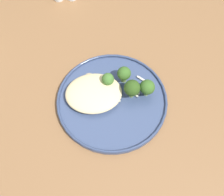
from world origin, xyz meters
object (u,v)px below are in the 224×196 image
(broccoli_floret_small_sprig, at_px, (108,81))
(broccoli_floret_beside_noodles, at_px, (147,87))
(seared_scallop_half_hidden, at_px, (95,102))
(seared_scallop_large_seared, at_px, (89,78))
(seared_scallop_rear_pale, at_px, (99,90))
(seared_scallop_center_golden, at_px, (85,86))
(seared_scallop_front_small, at_px, (75,99))
(broccoli_floret_rear_charred, at_px, (124,74))
(dinner_plate, at_px, (112,100))
(seared_scallop_on_noodles, at_px, (108,101))
(broccoli_floret_near_rim, at_px, (132,88))

(broccoli_floret_small_sprig, distance_m, broccoli_floret_beside_noodles, 0.10)
(seared_scallop_half_hidden, relative_size, seared_scallop_large_seared, 0.99)
(seared_scallop_rear_pale, xyz_separation_m, seared_scallop_center_golden, (0.04, -0.01, -0.00))
(seared_scallop_large_seared, height_order, broccoli_floret_beside_noodles, broccoli_floret_beside_noodles)
(seared_scallop_large_seared, bearing_deg, seared_scallop_front_small, 57.02)
(seared_scallop_large_seared, distance_m, broccoli_floret_rear_charred, 0.09)
(seared_scallop_center_golden, distance_m, seared_scallop_large_seared, 0.03)
(dinner_plate, relative_size, broccoli_floret_small_sprig, 5.52)
(seared_scallop_half_hidden, bearing_deg, seared_scallop_large_seared, -82.40)
(broccoli_floret_beside_noodles, bearing_deg, seared_scallop_half_hidden, 7.40)
(seared_scallop_rear_pale, xyz_separation_m, broccoli_floret_beside_noodles, (-0.12, 0.02, 0.02))
(seared_scallop_on_noodles, height_order, broccoli_floret_near_rim, broccoli_floret_near_rim)
(dinner_plate, xyz_separation_m, broccoli_floret_small_sprig, (0.01, -0.04, 0.03))
(seared_scallop_on_noodles, bearing_deg, broccoli_floret_near_rim, -162.87)
(seared_scallop_rear_pale, relative_size, seared_scallop_on_noodles, 1.07)
(seared_scallop_front_small, bearing_deg, broccoli_floret_beside_noodles, -178.26)
(dinner_plate, relative_size, broccoli_floret_beside_noodles, 5.32)
(seared_scallop_rear_pale, bearing_deg, seared_scallop_center_golden, -22.16)
(broccoli_floret_small_sprig, bearing_deg, broccoli_floret_rear_charred, -156.00)
(seared_scallop_large_seared, relative_size, broccoli_floret_small_sprig, 0.43)
(dinner_plate, height_order, broccoli_floret_small_sprig, broccoli_floret_small_sprig)
(dinner_plate, xyz_separation_m, seared_scallop_center_golden, (0.07, -0.04, 0.01))
(broccoli_floret_near_rim, distance_m, broccoli_floret_beside_noodles, 0.04)
(dinner_plate, distance_m, seared_scallop_on_noodles, 0.02)
(broccoli_floret_small_sprig, bearing_deg, seared_scallop_large_seared, -28.84)
(seared_scallop_on_noodles, xyz_separation_m, broccoli_floret_beside_noodles, (-0.10, -0.02, 0.02))
(dinner_plate, xyz_separation_m, broccoli_floret_rear_charred, (-0.04, -0.06, 0.03))
(seared_scallop_on_noodles, relative_size, broccoli_floret_beside_noodles, 0.53)
(dinner_plate, xyz_separation_m, seared_scallop_rear_pale, (0.03, -0.03, 0.01))
(seared_scallop_rear_pale, bearing_deg, seared_scallop_front_small, 19.74)
(seared_scallop_half_hidden, relative_size, seared_scallop_on_noodles, 0.78)
(dinner_plate, height_order, seared_scallop_half_hidden, seared_scallop_half_hidden)
(broccoli_floret_rear_charred, bearing_deg, seared_scallop_center_golden, 8.65)
(seared_scallop_center_golden, height_order, broccoli_floret_near_rim, broccoli_floret_near_rim)
(seared_scallop_large_seared, bearing_deg, seared_scallop_half_hidden, 97.60)
(seared_scallop_on_noodles, relative_size, broccoli_floret_near_rim, 0.48)
(seared_scallop_front_small, bearing_deg, broccoli_floret_rear_charred, -158.22)
(seared_scallop_large_seared, height_order, broccoli_floret_near_rim, broccoli_floret_near_rim)
(seared_scallop_front_small, distance_m, seared_scallop_center_golden, 0.05)
(seared_scallop_center_golden, xyz_separation_m, broccoli_floret_rear_charred, (-0.10, -0.02, 0.02))
(dinner_plate, distance_m, broccoli_floret_beside_noodles, 0.10)
(dinner_plate, bearing_deg, broccoli_floret_beside_noodles, -173.52)
(broccoli_floret_beside_noodles, bearing_deg, broccoli_floret_near_rim, 2.05)
(seared_scallop_center_golden, distance_m, broccoli_floret_small_sprig, 0.07)
(seared_scallop_on_noodles, bearing_deg, seared_scallop_center_golden, -42.24)
(seared_scallop_large_seared, bearing_deg, dinner_plate, 130.23)
(seared_scallop_large_seared, bearing_deg, broccoli_floret_beside_noodles, 159.28)
(seared_scallop_large_seared, bearing_deg, seared_scallop_rear_pale, 120.52)
(dinner_plate, relative_size, seared_scallop_rear_pale, 9.49)
(seared_scallop_half_hidden, xyz_separation_m, broccoli_floret_beside_noodles, (-0.14, -0.02, 0.02))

